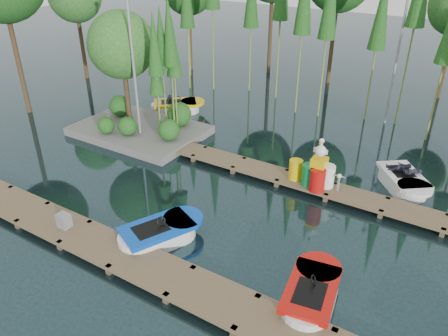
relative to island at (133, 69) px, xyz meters
The scene contains 14 objects.
ground_plane 7.79m from the island, 27.58° to the right, with size 90.00×90.00×0.00m, color #1E3539.
near_dock 10.44m from the island, 51.04° to the right, with size 18.00×1.50×0.50m.
far_dock 7.91m from the island, ahead, with size 15.00×1.20×0.50m.
island is the anchor object (origin of this frame).
lamp_island 1.56m from the island, 44.71° to the right, with size 0.30×0.30×7.25m.
lamp_rear 12.91m from the island, 36.82° to the left, with size 0.30×0.30×7.25m.
boat_blue 9.66m from the island, 44.30° to the right, with size 2.43×3.22×0.99m.
boat_red 13.72m from the island, 28.32° to the right, with size 1.72×3.02×0.96m.
boat_yellow_far 4.20m from the island, 89.67° to the left, with size 3.12×2.89×1.47m.
boat_white_far 12.95m from the island, ahead, with size 2.77×3.04×1.35m.
utility_cabinet 9.02m from the island, 64.64° to the right, with size 0.40×0.34×0.49m, color gray.
yellow_barrel 9.24m from the island, ahead, with size 0.54×0.54×0.80m, color yellow.
drum_cluster 10.15m from the island, ahead, with size 1.17×1.07×2.01m.
seagull_post 10.91m from the island, ahead, with size 0.45×0.24×0.72m.
Camera 1 is at (8.10, -11.71, 8.96)m, focal length 35.00 mm.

